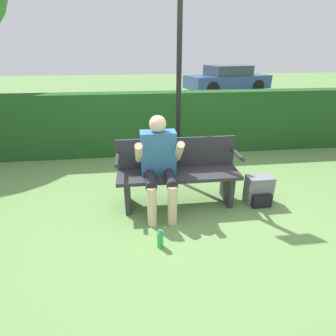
{
  "coord_description": "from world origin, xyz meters",
  "views": [
    {
      "loc": [
        -0.5,
        -2.99,
        1.91
      ],
      "look_at": [
        -0.15,
        -0.1,
        0.58
      ],
      "focal_mm": 28.0,
      "sensor_mm": 36.0,
      "label": 1
    }
  ],
  "objects_px": {
    "backpack": "(259,191)",
    "parked_car": "(227,79)",
    "person_seated": "(159,161)",
    "park_bench": "(178,172)",
    "water_bottle": "(160,239)",
    "signpost": "(179,77)"
  },
  "relations": [
    {
      "from": "park_bench",
      "to": "water_bottle",
      "type": "distance_m",
      "value": 1.0
    },
    {
      "from": "water_bottle",
      "to": "park_bench",
      "type": "bearing_deg",
      "value": 69.94
    },
    {
      "from": "person_seated",
      "to": "signpost",
      "type": "distance_m",
      "value": 1.2
    },
    {
      "from": "backpack",
      "to": "person_seated",
      "type": "bearing_deg",
      "value": 178.33
    },
    {
      "from": "backpack",
      "to": "signpost",
      "type": "height_order",
      "value": "signpost"
    },
    {
      "from": "park_bench",
      "to": "person_seated",
      "type": "relative_size",
      "value": 1.31
    },
    {
      "from": "person_seated",
      "to": "parked_car",
      "type": "bearing_deg",
      "value": 67.05
    },
    {
      "from": "park_bench",
      "to": "parked_car",
      "type": "bearing_deg",
      "value": 68.08
    },
    {
      "from": "backpack",
      "to": "parked_car",
      "type": "bearing_deg",
      "value": 73.95
    },
    {
      "from": "backpack",
      "to": "parked_car",
      "type": "xyz_separation_m",
      "value": [
        2.86,
        9.93,
        0.41
      ]
    },
    {
      "from": "park_bench",
      "to": "backpack",
      "type": "distance_m",
      "value": 1.12
    },
    {
      "from": "backpack",
      "to": "signpost",
      "type": "distance_m",
      "value": 1.86
    },
    {
      "from": "signpost",
      "to": "water_bottle",
      "type": "bearing_deg",
      "value": -105.58
    },
    {
      "from": "park_bench",
      "to": "water_bottle",
      "type": "relative_size",
      "value": 7.44
    },
    {
      "from": "parked_car",
      "to": "signpost",
      "type": "bearing_deg",
      "value": -126.43
    },
    {
      "from": "person_seated",
      "to": "signpost",
      "type": "relative_size",
      "value": 0.43
    },
    {
      "from": "park_bench",
      "to": "signpost",
      "type": "relative_size",
      "value": 0.57
    },
    {
      "from": "person_seated",
      "to": "signpost",
      "type": "xyz_separation_m",
      "value": [
        0.35,
        0.71,
        0.9
      ]
    },
    {
      "from": "person_seated",
      "to": "water_bottle",
      "type": "height_order",
      "value": "person_seated"
    },
    {
      "from": "water_bottle",
      "to": "signpost",
      "type": "bearing_deg",
      "value": 74.42
    },
    {
      "from": "person_seated",
      "to": "backpack",
      "type": "height_order",
      "value": "person_seated"
    },
    {
      "from": "water_bottle",
      "to": "parked_car",
      "type": "distance_m",
      "value": 11.47
    }
  ]
}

